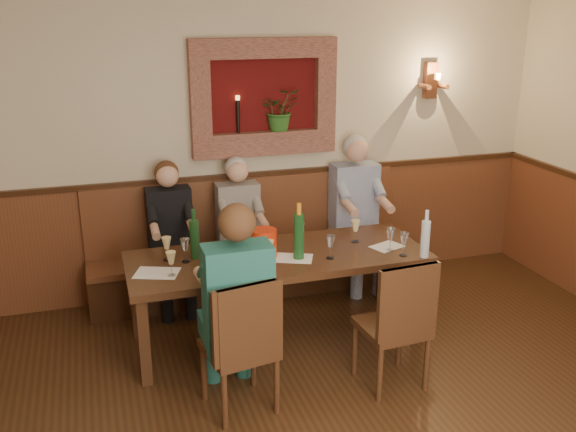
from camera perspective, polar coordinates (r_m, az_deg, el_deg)
name	(u,v)px	position (r m, az deg, el deg)	size (l,w,h in m)	color
room_shell	(385,171)	(3.16, 8.64, 3.96)	(6.04, 6.04, 2.82)	beige
wainscoting	(374,401)	(3.70, 7.65, -15.98)	(6.02, 6.02, 1.15)	brown
wall_niche	(269,102)	(5.97, -1.74, 10.06)	(1.36, 0.30, 1.06)	#4F0B0B
wall_sconce	(431,81)	(6.58, 12.63, 11.61)	(0.25, 0.20, 0.35)	brown
dining_table	(278,263)	(5.18, -0.89, -4.21)	(2.40, 0.90, 0.75)	#311D0E
bench	(250,261)	(6.16, -3.38, -3.99)	(3.00, 0.45, 1.11)	#381E0F
chair_near_left	(241,371)	(4.49, -4.23, -13.55)	(0.51, 0.51, 1.00)	#311D0E
chair_near_right	(392,348)	(4.80, 9.23, -11.51)	(0.47, 0.47, 1.00)	#311D0E
person_bench_left	(172,250)	(5.86, -10.24, -3.01)	(0.39, 0.48, 1.36)	black
person_bench_mid	(241,243)	(5.96, -4.23, -2.42)	(0.39, 0.48, 1.35)	#595552
person_bench_right	(357,225)	(6.28, 6.14, -0.77)	(0.45, 0.55, 1.49)	navy
person_chair_front	(236,322)	(4.41, -4.65, -9.35)	(0.45, 0.55, 1.49)	navy
spittoon_bucket	(264,243)	(5.08, -2.12, -2.42)	(0.20, 0.20, 0.23)	red
wine_bottle_green_a	(299,235)	(5.01, 0.97, -1.73)	(0.08, 0.08, 0.46)	#19471E
wine_bottle_green_b	(195,238)	(5.08, -8.31, -1.96)	(0.08, 0.08, 0.40)	#19471E
water_bottle	(425,238)	(5.17, 12.11, -1.92)	(0.09, 0.09, 0.39)	silver
tasting_sheet_a	(157,273)	(4.91, -11.57, -4.98)	(0.32, 0.23, 0.00)	white
tasting_sheet_b	(294,258)	(5.08, 0.53, -3.76)	(0.29, 0.21, 0.00)	white
tasting_sheet_c	(387,246)	(5.38, 8.79, -2.69)	(0.26, 0.18, 0.00)	white
tasting_sheet_d	(238,273)	(4.81, -4.43, -5.10)	(0.30, 0.21, 0.00)	white
wine_glass_0	(171,264)	(4.80, -10.33, -4.21)	(0.08, 0.08, 0.19)	#F4DE92
wine_glass_1	(185,251)	(5.04, -9.13, -3.05)	(0.08, 0.08, 0.19)	white
wine_glass_2	(219,261)	(4.80, -6.12, -4.01)	(0.08, 0.08, 0.19)	#F4DE92
wine_glass_3	(237,244)	(5.13, -4.53, -2.46)	(0.08, 0.08, 0.19)	white
wine_glass_4	(269,252)	(4.95, -1.68, -3.22)	(0.08, 0.08, 0.19)	#F4DE92
wine_glass_5	(300,235)	(5.32, 1.09, -1.66)	(0.08, 0.08, 0.19)	#F4DE92
wine_glass_6	(330,247)	(5.06, 3.79, -2.76)	(0.08, 0.08, 0.19)	white
wine_glass_7	(355,231)	(5.42, 6.01, -1.34)	(0.08, 0.08, 0.19)	#F4DE92
wine_glass_8	(390,239)	(5.27, 9.07, -2.07)	(0.08, 0.08, 0.19)	white
wine_glass_9	(257,259)	(4.82, -2.82, -3.83)	(0.08, 0.08, 0.19)	#F4DE92
wine_glass_10	(167,249)	(5.10, -10.71, -2.88)	(0.08, 0.08, 0.19)	#F4DE92
wine_glass_11	(404,244)	(5.19, 10.25, -2.48)	(0.08, 0.08, 0.19)	white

